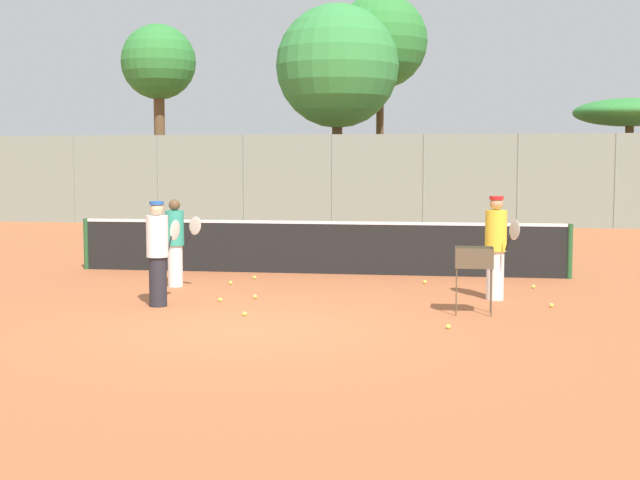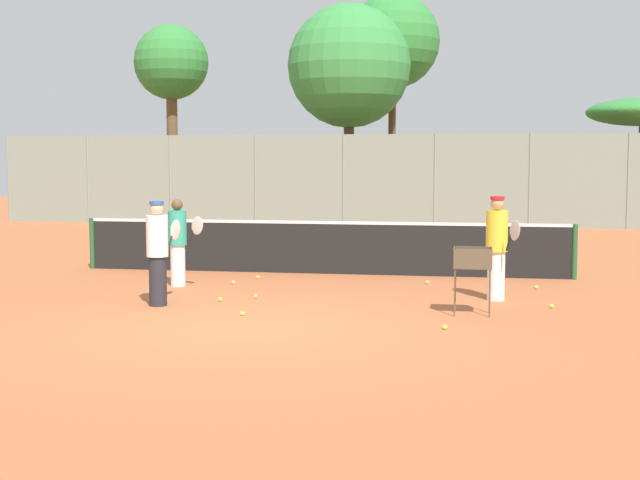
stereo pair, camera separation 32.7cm
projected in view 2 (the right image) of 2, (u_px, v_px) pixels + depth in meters
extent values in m
plane|color=#B26038|center=(244.00, 329.00, 12.12)|extent=(80.00, 80.00, 0.00)
cylinder|color=#26592D|center=(92.00, 243.00, 18.86)|extent=(0.10, 0.10, 1.07)
cylinder|color=#26592D|center=(575.00, 252.00, 17.11)|extent=(0.10, 0.10, 1.07)
cube|color=black|center=(322.00, 249.00, 17.99)|extent=(9.90, 0.01, 1.01)
cube|color=white|center=(322.00, 223.00, 17.94)|extent=(9.90, 0.02, 0.06)
cylinder|color=gray|center=(9.00, 179.00, 33.47)|extent=(0.08, 0.08, 3.19)
cylinder|color=gray|center=(88.00, 179.00, 32.91)|extent=(0.08, 0.08, 3.19)
cylinder|color=gray|center=(170.00, 179.00, 32.35)|extent=(0.08, 0.08, 3.19)
cylinder|color=gray|center=(255.00, 180.00, 31.78)|extent=(0.08, 0.08, 3.19)
cylinder|color=gray|center=(344.00, 180.00, 31.22)|extent=(0.08, 0.08, 3.19)
cylinder|color=gray|center=(435.00, 180.00, 30.66)|extent=(0.08, 0.08, 3.19)
cylinder|color=gray|center=(530.00, 181.00, 30.09)|extent=(0.08, 0.08, 3.19)
cylinder|color=gray|center=(628.00, 181.00, 29.53)|extent=(0.08, 0.08, 3.19)
cube|color=gray|center=(389.00, 180.00, 30.94)|extent=(28.69, 0.01, 3.19)
cylinder|color=brown|center=(392.00, 144.00, 35.06)|extent=(0.30, 0.30, 5.82)
sphere|color=#338438|center=(393.00, 41.00, 34.70)|extent=(3.68, 3.68, 3.68)
cylinder|color=brown|center=(349.00, 162.00, 33.77)|extent=(0.39, 0.39, 4.43)
sphere|color=#388E42|center=(349.00, 66.00, 33.45)|extent=(4.63, 4.63, 4.63)
cylinder|color=brown|center=(172.00, 152.00, 35.20)|extent=(0.43, 0.43, 5.25)
sphere|color=#338438|center=(171.00, 62.00, 34.88)|extent=(2.92, 2.92, 2.92)
cylinder|color=#26262D|center=(158.00, 281.00, 14.03)|extent=(0.28, 0.28, 0.78)
cylinder|color=white|center=(157.00, 236.00, 13.97)|extent=(0.34, 0.34, 0.65)
sphere|color=#DBB28C|center=(157.00, 209.00, 13.93)|extent=(0.21, 0.21, 0.21)
cylinder|color=#2659B2|center=(157.00, 203.00, 13.92)|extent=(0.22, 0.22, 0.05)
cylinder|color=black|center=(170.00, 244.00, 14.30)|extent=(0.06, 0.15, 0.27)
ellipsoid|color=silver|center=(176.00, 230.00, 14.45)|extent=(0.12, 0.39, 0.43)
cylinder|color=white|center=(178.00, 266.00, 16.22)|extent=(0.27, 0.27, 0.76)
cylinder|color=teal|center=(177.00, 228.00, 16.16)|extent=(0.33, 0.33, 0.63)
sphere|color=brown|center=(177.00, 205.00, 16.13)|extent=(0.20, 0.20, 0.20)
cylinder|color=black|center=(191.00, 237.00, 15.96)|extent=(0.14, 0.10, 0.27)
ellipsoid|color=silver|center=(197.00, 226.00, 15.84)|extent=(0.36, 0.21, 0.43)
cylinder|color=white|center=(496.00, 276.00, 14.58)|extent=(0.29, 0.29, 0.81)
cylinder|color=yellow|center=(497.00, 231.00, 14.52)|extent=(0.35, 0.35, 0.67)
sphere|color=tan|center=(497.00, 204.00, 14.48)|extent=(0.22, 0.22, 0.22)
cylinder|color=red|center=(497.00, 198.00, 14.47)|extent=(0.23, 0.23, 0.05)
cylinder|color=black|center=(509.00, 243.00, 14.20)|extent=(0.10, 0.14, 0.27)
ellipsoid|color=silver|center=(515.00, 230.00, 14.01)|extent=(0.23, 0.36, 0.43)
cylinder|color=brown|center=(455.00, 293.00, 13.08)|extent=(0.02, 0.02, 0.70)
cylinder|color=brown|center=(490.00, 294.00, 12.99)|extent=(0.02, 0.02, 0.70)
cylinder|color=brown|center=(455.00, 289.00, 13.43)|extent=(0.02, 0.02, 0.70)
cylinder|color=brown|center=(490.00, 290.00, 13.34)|extent=(0.02, 0.02, 0.70)
cube|color=brown|center=(473.00, 267.00, 13.18)|extent=(0.55, 0.40, 0.01)
cube|color=brown|center=(473.00, 259.00, 12.97)|extent=(0.55, 0.01, 0.30)
cube|color=brown|center=(473.00, 256.00, 13.36)|extent=(0.55, 0.01, 0.30)
cube|color=brown|center=(454.00, 257.00, 13.22)|extent=(0.01, 0.40, 0.30)
cube|color=brown|center=(492.00, 258.00, 13.12)|extent=(0.01, 0.40, 0.30)
sphere|color=#D1E54C|center=(474.00, 265.00, 13.16)|extent=(0.07, 0.07, 0.07)
sphere|color=#D1E54C|center=(478.00, 262.00, 13.05)|extent=(0.07, 0.07, 0.07)
sphere|color=#D1E54C|center=(487.00, 262.00, 13.03)|extent=(0.07, 0.07, 0.07)
sphere|color=#D1E54C|center=(471.00, 264.00, 13.26)|extent=(0.07, 0.07, 0.07)
sphere|color=#D1E54C|center=(482.00, 264.00, 13.25)|extent=(0.07, 0.07, 0.07)
sphere|color=#D1E54C|center=(464.00, 261.00, 13.19)|extent=(0.07, 0.07, 0.07)
sphere|color=#D1E54C|center=(458.00, 265.00, 13.12)|extent=(0.07, 0.07, 0.07)
sphere|color=#D1E54C|center=(466.00, 264.00, 13.27)|extent=(0.07, 0.07, 0.07)
sphere|color=#D1E54C|center=(487.00, 261.00, 13.24)|extent=(0.07, 0.07, 0.07)
sphere|color=#D1E54C|center=(480.00, 266.00, 13.05)|extent=(0.07, 0.07, 0.07)
sphere|color=#D1E54C|center=(477.00, 266.00, 13.06)|extent=(0.07, 0.07, 0.07)
sphere|color=#D1E54C|center=(462.00, 265.00, 13.14)|extent=(0.07, 0.07, 0.07)
sphere|color=#D1E54C|center=(464.00, 266.00, 13.06)|extent=(0.07, 0.07, 0.07)
sphere|color=#D1E54C|center=(476.00, 260.00, 13.31)|extent=(0.07, 0.07, 0.07)
sphere|color=#D1E54C|center=(258.00, 277.00, 17.23)|extent=(0.07, 0.07, 0.07)
sphere|color=#D1E54C|center=(220.00, 299.00, 14.49)|extent=(0.07, 0.07, 0.07)
sphere|color=#D1E54C|center=(445.00, 327.00, 12.09)|extent=(0.07, 0.07, 0.07)
sphere|color=#D1E54C|center=(536.00, 287.00, 15.87)|extent=(0.07, 0.07, 0.07)
sphere|color=#D1E54C|center=(233.00, 282.00, 16.50)|extent=(0.07, 0.07, 0.07)
sphere|color=#D1E54C|center=(256.00, 296.00, 14.80)|extent=(0.07, 0.07, 0.07)
sphere|color=#D1E54C|center=(552.00, 306.00, 13.82)|extent=(0.07, 0.07, 0.07)
sphere|color=#D1E54C|center=(243.00, 314.00, 13.16)|extent=(0.07, 0.07, 0.07)
sphere|color=#D1E54C|center=(428.00, 282.00, 16.52)|extent=(0.07, 0.07, 0.07)
cube|color=white|center=(617.00, 211.00, 32.64)|extent=(4.20, 1.70, 0.90)
cube|color=#33383D|center=(612.00, 189.00, 32.60)|extent=(2.20, 1.50, 0.70)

